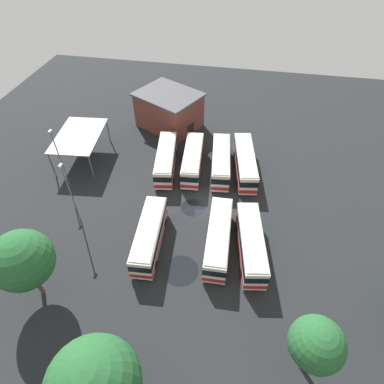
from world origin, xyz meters
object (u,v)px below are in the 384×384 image
bus_row1_slot2 (193,160)px  depot_building (169,110)px  bus_row0_slot1 (218,238)px  tree_east_edge (22,260)px  bus_row0_slot0 (251,243)px  bus_row1_slot0 (245,162)px  maintenance_shelter (79,136)px  lamp_post_mid_lot (59,157)px  bus_row0_slot3 (150,235)px  bus_row1_slot1 (221,161)px  bus_row1_slot3 (166,159)px  lamp_post_far_corner (70,192)px  tree_south_edge (316,344)px

bus_row1_slot2 → depot_building: depot_building is taller
bus_row0_slot1 → tree_east_edge: 20.96m
bus_row0_slot0 → bus_row1_slot0: 15.20m
bus_row1_slot0 → depot_building: bearing=53.5°
depot_building → maintenance_shelter: size_ratio=1.22×
bus_row0_slot1 → maintenance_shelter: (13.72, 23.60, 2.35)m
tree_east_edge → maintenance_shelter: bearing=13.2°
lamp_post_mid_lot → tree_east_edge: lamp_post_mid_lot is taller
bus_row0_slot1 → bus_row0_slot3: same height
bus_row1_slot1 → depot_building: 15.40m
bus_row1_slot0 → lamp_post_mid_lot: size_ratio=1.23×
bus_row0_slot0 → maintenance_shelter: (13.85, 27.48, 2.35)m
bus_row0_slot3 → bus_row1_slot2: size_ratio=1.00×
bus_row0_slot1 → bus_row0_slot3: (-1.17, 8.21, -0.00)m
maintenance_shelter → bus_row1_slot0: bearing=-87.2°
bus_row1_slot3 → tree_east_edge: 24.89m
lamp_post_far_corner → lamp_post_mid_lot: bearing=36.6°
bus_row1_slot1 → lamp_post_far_corner: size_ratio=1.13×
bus_row0_slot1 → tree_south_edge: tree_south_edge is taller
bus_row0_slot0 → lamp_post_far_corner: bearing=87.1°
bus_row0_slot0 → bus_row1_slot2: same height
lamp_post_mid_lot → tree_south_edge: (-19.41, -32.56, 0.33)m
bus_row1_slot0 → bus_row0_slot0: bearing=-173.6°
bus_row1_slot1 → maintenance_shelter: bearing=92.1°
bus_row1_slot3 → lamp_post_far_corner: size_ratio=1.14×
bus_row0_slot3 → bus_row1_slot3: (14.66, 1.57, 0.00)m
bus_row0_slot1 → depot_building: bearing=25.4°
bus_row1_slot2 → depot_building: bearing=29.2°
depot_building → tree_east_edge: tree_east_edge is taller
bus_row0_slot0 → bus_row1_slot1: same height
bus_row1_slot3 → tree_south_edge: (-25.60, -19.12, 3.64)m
bus_row1_slot2 → bus_row1_slot3: bearing=98.7°
bus_row0_slot0 → bus_row0_slot1: size_ratio=1.01×
bus_row1_slot0 → depot_building: (10.58, 14.31, 1.37)m
depot_building → lamp_post_mid_lot: bearing=148.7°
bus_row0_slot0 → bus_row0_slot3: size_ratio=1.03×
bus_row1_slot1 → lamp_post_mid_lot: (-7.25, 21.77, 3.31)m
lamp_post_mid_lot → lamp_post_far_corner: lamp_post_far_corner is taller
bus_row1_slot2 → maintenance_shelter: 18.03m
depot_building → tree_east_edge: size_ratio=1.42×
bus_row1_slot1 → bus_row1_slot2: 4.30m
bus_row1_slot1 → maintenance_shelter: size_ratio=1.00×
bus_row0_slot0 → lamp_post_mid_lot: 28.29m
bus_row0_slot0 → bus_row1_slot1: size_ratio=1.01×
bus_row0_slot0 → bus_row0_slot1: (0.14, 3.88, 0.00)m
bus_row0_slot3 → bus_row1_slot2: same height
bus_row0_slot0 → tree_south_edge: (-11.98, -5.46, 3.64)m
bus_row1_slot1 → lamp_post_mid_lot: bearing=108.4°
bus_row1_slot2 → bus_row1_slot3: 4.10m
depot_building → tree_south_edge: size_ratio=1.68×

